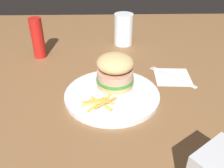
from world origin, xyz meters
TOP-DOWN VIEW (x-y plane):
  - ground_plane at (0.00, 0.00)m, footprint 1.60×1.60m
  - plate at (-0.03, -0.02)m, footprint 0.27×0.27m
  - sandwich at (-0.04, -0.06)m, footprint 0.11×0.11m
  - fries_pile at (0.00, 0.03)m, footprint 0.09×0.09m
  - napkin at (-0.23, -0.12)m, footprint 0.12×0.12m
  - fork at (-0.22, -0.12)m, footprint 0.13×0.14m
  - drink_glass at (-0.08, -0.39)m, footprint 0.08×0.08m
  - ketchup_bottle at (0.23, -0.28)m, footprint 0.04×0.04m

SIDE VIEW (x-z plane):
  - ground_plane at x=0.00m, z-range 0.00..0.00m
  - napkin at x=-0.23m, z-range 0.00..0.00m
  - fork at x=-0.22m, z-range 0.00..0.01m
  - plate at x=-0.03m, z-range 0.00..0.01m
  - fries_pile at x=0.00m, z-range 0.01..0.02m
  - drink_glass at x=-0.08m, z-range -0.01..0.12m
  - sandwich at x=-0.04m, z-range 0.01..0.11m
  - ketchup_bottle at x=0.23m, z-range 0.00..0.14m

